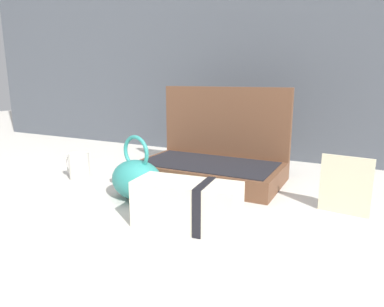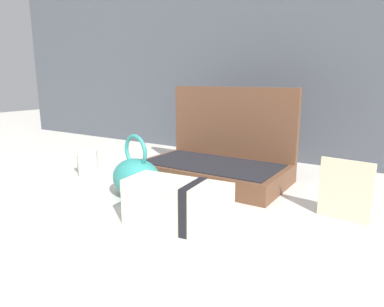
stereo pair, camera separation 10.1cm
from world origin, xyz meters
TOP-DOWN VIEW (x-y plane):
  - ground_plane at (0.00, 0.00)m, footprint 6.00×6.00m
  - open_suitcase at (-0.02, 0.16)m, footprint 0.48×0.29m
  - teal_pouch_handbag at (-0.13, -0.13)m, footprint 0.18×0.15m
  - cream_toiletry_bag at (0.09, -0.23)m, footprint 0.26×0.13m
  - coffee_mug at (-0.43, -0.05)m, footprint 0.11×0.07m
  - info_card_left at (0.41, 0.02)m, footprint 0.12×0.02m

SIDE VIEW (x-z plane):
  - ground_plane at x=0.00m, z-range 0.00..0.00m
  - coffee_mug at x=-0.43m, z-range 0.00..0.09m
  - cream_toiletry_bag at x=0.09m, z-range 0.00..0.11m
  - teal_pouch_handbag at x=-0.13m, z-range -0.03..0.15m
  - open_suitcase at x=-0.02m, z-range -0.09..0.23m
  - info_card_left at x=0.41m, z-range 0.00..0.15m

